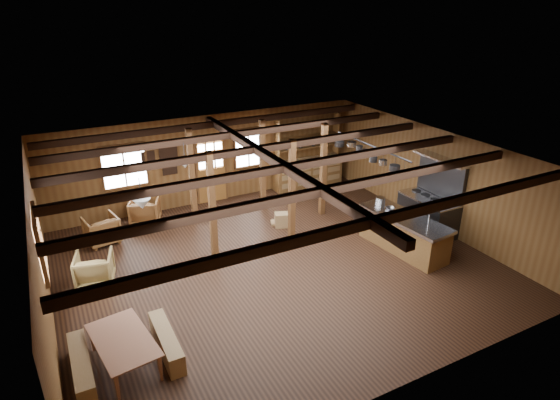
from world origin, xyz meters
name	(u,v)px	position (x,y,z in m)	size (l,w,h in m)	color
room	(275,213)	(0.00, 0.00, 1.40)	(10.04, 9.04, 2.84)	black
ceiling_joists	(272,159)	(0.00, 0.18, 2.68)	(9.80, 8.82, 0.18)	black
timber_posts	(258,181)	(0.52, 2.08, 1.40)	(3.95, 2.35, 2.80)	#4F2E16
back_door	(212,175)	(0.00, 4.45, 0.88)	(1.02, 0.08, 2.15)	brown
window_back_left	(124,166)	(-2.60, 4.46, 1.60)	(1.32, 0.06, 1.32)	white
window_back_right	(248,148)	(1.30, 4.46, 1.60)	(1.02, 0.06, 1.32)	white
window_left	(40,243)	(-4.96, 0.50, 1.60)	(0.14, 1.24, 1.32)	white
notice_boards	(162,159)	(-1.50, 4.46, 1.64)	(1.08, 0.03, 0.90)	silver
back_counter	(308,169)	(3.40, 4.20, 0.60)	(2.55, 0.60, 2.45)	brown
pendant_lamps	(166,182)	(-2.25, 1.00, 2.25)	(1.86, 2.36, 0.66)	#2C2B2E
pot_rack	(368,154)	(2.93, 0.41, 2.30)	(0.41, 3.00, 0.43)	#2C2B2E
kitchen_island	(403,233)	(3.28, -0.85, 0.48)	(1.13, 2.58, 1.20)	brown
step_stool	(282,220)	(1.12, 1.78, 0.21)	(0.46, 0.33, 0.41)	olive
commercial_range	(430,209)	(4.64, -0.34, 0.67)	(0.88, 1.72, 2.13)	#2C2B2E
dining_table	(126,351)	(-3.90, -1.82, 0.28)	(1.61, 0.90, 0.56)	#9C6247
bench_wall	(82,368)	(-4.65, -1.82, 0.22)	(0.30, 1.60, 0.44)	olive
bench_aisle	(166,342)	(-3.19, -1.82, 0.21)	(0.29, 1.53, 0.42)	olive
armchair_a	(102,230)	(-3.59, 3.15, 0.38)	(0.81, 0.83, 0.76)	brown
armchair_b	(145,211)	(-2.29, 3.80, 0.38)	(0.81, 0.83, 0.76)	brown
armchair_c	(95,269)	(-4.02, 1.18, 0.38)	(0.80, 0.83, 0.75)	olive
counter_pot	(380,200)	(3.27, 0.15, 1.02)	(0.27, 0.27, 0.16)	#BABCC1
bowl	(390,208)	(3.22, -0.32, 0.97)	(0.24, 0.24, 0.06)	silver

